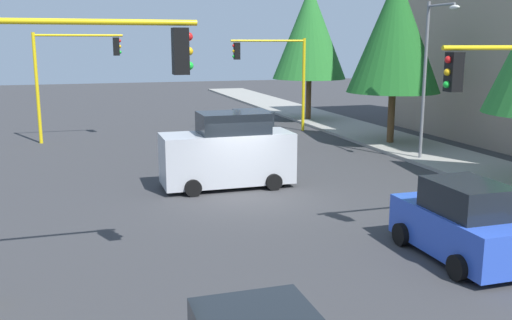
{
  "coord_description": "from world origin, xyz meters",
  "views": [
    {
      "loc": [
        17.99,
        -5.44,
        5.27
      ],
      "look_at": [
        -0.81,
        0.41,
        1.2
      ],
      "focal_mm": 39.99,
      "sensor_mm": 36.0,
      "label": 1
    }
  ],
  "objects_px": {
    "traffic_signal_near_right": "(64,102)",
    "tree_roadside_mid": "(395,33)",
    "traffic_signal_far_left": "(275,66)",
    "car_white": "(252,132)",
    "delivery_van_silver": "(228,153)",
    "tree_roadside_far": "(310,32)",
    "car_blue": "(462,224)",
    "street_lamp_curbside": "(431,64)",
    "traffic_signal_far_right": "(71,65)"
  },
  "relations": [
    {
      "from": "traffic_signal_far_left",
      "to": "delivery_van_silver",
      "type": "bearing_deg",
      "value": -26.48
    },
    {
      "from": "traffic_signal_far_right",
      "to": "car_blue",
      "type": "height_order",
      "value": "traffic_signal_far_right"
    },
    {
      "from": "car_blue",
      "to": "car_white",
      "type": "distance_m",
      "value": 15.7
    },
    {
      "from": "traffic_signal_near_right",
      "to": "street_lamp_curbside",
      "type": "distance_m",
      "value": 17.75
    },
    {
      "from": "car_white",
      "to": "traffic_signal_near_right",
      "type": "bearing_deg",
      "value": -29.39
    },
    {
      "from": "traffic_signal_far_right",
      "to": "car_blue",
      "type": "bearing_deg",
      "value": 23.76
    },
    {
      "from": "traffic_signal_near_right",
      "to": "delivery_van_silver",
      "type": "relative_size",
      "value": 1.21
    },
    {
      "from": "traffic_signal_far_left",
      "to": "delivery_van_silver",
      "type": "height_order",
      "value": "traffic_signal_far_left"
    },
    {
      "from": "car_blue",
      "to": "car_white",
      "type": "height_order",
      "value": "same"
    },
    {
      "from": "car_blue",
      "to": "traffic_signal_far_left",
      "type": "bearing_deg",
      "value": 173.71
    },
    {
      "from": "car_blue",
      "to": "car_white",
      "type": "relative_size",
      "value": 0.95
    },
    {
      "from": "traffic_signal_far_right",
      "to": "tree_roadside_far",
      "type": "height_order",
      "value": "tree_roadside_far"
    },
    {
      "from": "street_lamp_curbside",
      "to": "delivery_van_silver",
      "type": "relative_size",
      "value": 1.46
    },
    {
      "from": "traffic_signal_far_right",
      "to": "tree_roadside_mid",
      "type": "xyz_separation_m",
      "value": [
        6.0,
        15.71,
        1.63
      ]
    },
    {
      "from": "tree_roadside_mid",
      "to": "car_white",
      "type": "height_order",
      "value": "tree_roadside_mid"
    },
    {
      "from": "traffic_signal_far_right",
      "to": "tree_roadside_far",
      "type": "xyz_separation_m",
      "value": [
        -4.0,
        15.21,
        1.84
      ]
    },
    {
      "from": "traffic_signal_near_right",
      "to": "tree_roadside_mid",
      "type": "bearing_deg",
      "value": 131.69
    },
    {
      "from": "traffic_signal_far_left",
      "to": "tree_roadside_mid",
      "type": "relative_size",
      "value": 0.64
    },
    {
      "from": "tree_roadside_far",
      "to": "car_white",
      "type": "distance_m",
      "value": 12.33
    },
    {
      "from": "tree_roadside_far",
      "to": "delivery_van_silver",
      "type": "xyz_separation_m",
      "value": [
        16.0,
        -9.8,
        -4.65
      ]
    },
    {
      "from": "tree_roadside_mid",
      "to": "delivery_van_silver",
      "type": "bearing_deg",
      "value": -59.79
    },
    {
      "from": "street_lamp_curbside",
      "to": "car_white",
      "type": "relative_size",
      "value": 1.73
    },
    {
      "from": "delivery_van_silver",
      "to": "traffic_signal_near_right",
      "type": "bearing_deg",
      "value": -34.09
    },
    {
      "from": "car_white",
      "to": "car_blue",
      "type": "bearing_deg",
      "value": 2.41
    },
    {
      "from": "traffic_signal_far_left",
      "to": "car_white",
      "type": "relative_size",
      "value": 1.36
    },
    {
      "from": "street_lamp_curbside",
      "to": "traffic_signal_far_right",
      "type": "bearing_deg",
      "value": -124.86
    },
    {
      "from": "delivery_van_silver",
      "to": "traffic_signal_far_right",
      "type": "bearing_deg",
      "value": -155.73
    },
    {
      "from": "street_lamp_curbside",
      "to": "tree_roadside_far",
      "type": "relative_size",
      "value": 0.78
    },
    {
      "from": "tree_roadside_mid",
      "to": "car_blue",
      "type": "height_order",
      "value": "tree_roadside_mid"
    },
    {
      "from": "traffic_signal_far_right",
      "to": "tree_roadside_mid",
      "type": "relative_size",
      "value": 0.67
    },
    {
      "from": "traffic_signal_far_right",
      "to": "tree_roadside_far",
      "type": "relative_size",
      "value": 0.64
    },
    {
      "from": "traffic_signal_far_right",
      "to": "car_white",
      "type": "height_order",
      "value": "traffic_signal_far_right"
    },
    {
      "from": "delivery_van_silver",
      "to": "car_blue",
      "type": "relative_size",
      "value": 1.25
    },
    {
      "from": "traffic_signal_far_left",
      "to": "street_lamp_curbside",
      "type": "height_order",
      "value": "street_lamp_curbside"
    },
    {
      "from": "street_lamp_curbside",
      "to": "tree_roadside_mid",
      "type": "height_order",
      "value": "tree_roadside_mid"
    },
    {
      "from": "traffic_signal_near_right",
      "to": "street_lamp_curbside",
      "type": "bearing_deg",
      "value": 122.79
    },
    {
      "from": "delivery_van_silver",
      "to": "tree_roadside_far",
      "type": "bearing_deg",
      "value": 148.5
    },
    {
      "from": "tree_roadside_mid",
      "to": "traffic_signal_far_left",
      "type": "bearing_deg",
      "value": -144.2
    },
    {
      "from": "traffic_signal_near_right",
      "to": "car_white",
      "type": "bearing_deg",
      "value": 150.61
    },
    {
      "from": "traffic_signal_far_right",
      "to": "street_lamp_curbside",
      "type": "bearing_deg",
      "value": 55.14
    },
    {
      "from": "traffic_signal_far_left",
      "to": "traffic_signal_near_right",
      "type": "bearing_deg",
      "value": -29.67
    },
    {
      "from": "traffic_signal_far_right",
      "to": "tree_roadside_mid",
      "type": "height_order",
      "value": "tree_roadside_mid"
    },
    {
      "from": "tree_roadside_far",
      "to": "street_lamp_curbside",
      "type": "bearing_deg",
      "value": -1.19
    },
    {
      "from": "street_lamp_curbside",
      "to": "car_blue",
      "type": "relative_size",
      "value": 1.82
    },
    {
      "from": "traffic_signal_near_right",
      "to": "tree_roadside_mid",
      "type": "height_order",
      "value": "tree_roadside_mid"
    },
    {
      "from": "traffic_signal_far_left",
      "to": "car_blue",
      "type": "xyz_separation_m",
      "value": [
        20.68,
        -2.28,
        -3.02
      ]
    },
    {
      "from": "traffic_signal_far_right",
      "to": "traffic_signal_far_left",
      "type": "relative_size",
      "value": 1.05
    },
    {
      "from": "tree_roadside_far",
      "to": "car_blue",
      "type": "height_order",
      "value": "tree_roadside_far"
    },
    {
      "from": "car_blue",
      "to": "traffic_signal_near_right",
      "type": "bearing_deg",
      "value": -94.29
    },
    {
      "from": "traffic_signal_far_right",
      "to": "tree_roadside_far",
      "type": "distance_m",
      "value": 15.84
    }
  ]
}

